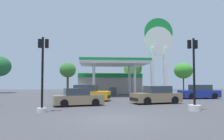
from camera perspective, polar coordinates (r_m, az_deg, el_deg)
ground_plane at (r=12.22m, az=0.41°, el=-11.96°), size 90.00×90.00×0.00m
gas_station at (r=37.34m, az=-0.65°, el=-2.62°), size 9.98×14.77×4.81m
station_pole_sign at (r=32.91m, az=11.51°, el=5.72°), size 4.05×0.56×10.82m
car_0 at (r=20.63m, az=10.93°, el=-6.24°), size 4.59×2.78×1.54m
car_1 at (r=23.15m, az=-6.18°, el=-5.84°), size 4.75×2.92×1.58m
car_3 at (r=18.59m, az=-8.47°, el=-6.83°), size 4.19×2.55×1.40m
car_4 at (r=27.76m, az=20.85°, el=-5.20°), size 4.46×2.22×1.56m
traffic_signal_0 at (r=16.17m, az=19.73°, el=-4.65°), size 0.83×0.83×4.81m
traffic_signal_1 at (r=15.27m, az=-16.89°, el=-2.20°), size 0.65×0.67×4.77m
tree_1 at (r=41.54m, az=-10.93°, el=-0.07°), size 2.89×2.89×5.26m
tree_2 at (r=41.59m, az=5.19°, el=0.48°), size 3.28×3.28×6.09m
tree_3 at (r=46.20m, az=17.30°, el=-0.18°), size 3.53×3.53×5.49m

